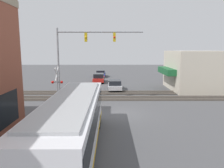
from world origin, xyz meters
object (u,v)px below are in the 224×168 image
object	(u,v)px
parked_car_red	(99,78)
city_bus	(73,122)
parked_car_silver	(115,85)
parked_car_blue	(101,74)
crossing_signal	(57,82)

from	to	relation	value
parked_car_red	city_bus	bearing A→B (deg)	180.00
city_bus	parked_car_silver	size ratio (longest dim) A/B	2.67
parked_car_red	parked_car_blue	xyz separation A→B (m)	(7.43, 0.00, -0.05)
parked_car_blue	crossing_signal	bearing A→B (deg)	171.47
parked_car_silver	parked_car_red	bearing A→B (deg)	20.94
crossing_signal	parked_car_blue	distance (m)	22.58
city_bus	parked_car_silver	distance (m)	18.70
city_bus	parked_car_red	size ratio (longest dim) A/B	2.68
parked_car_blue	city_bus	bearing A→B (deg)	180.00
crossing_signal	parked_car_silver	world-z (taller)	crossing_signal
crossing_signal	parked_car_blue	world-z (taller)	crossing_signal
crossing_signal	parked_car_silver	bearing A→B (deg)	-36.42
crossing_signal	parked_car_silver	xyz separation A→B (m)	(8.05, -5.94, -1.65)
crossing_signal	parked_car_red	distance (m)	15.30
city_bus	parked_car_red	distance (m)	25.30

